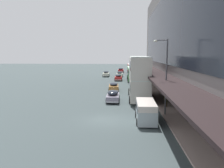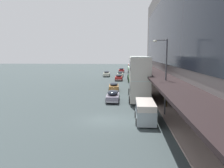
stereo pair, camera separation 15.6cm
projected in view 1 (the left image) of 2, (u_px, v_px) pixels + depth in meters
name	position (u px, v px, depth m)	size (l,w,h in m)	color
ground	(104.00, 120.00, 21.53)	(240.00, 240.00, 0.00)	#3B4648
sidewalk_kerb	(218.00, 121.00, 20.89)	(10.00, 180.00, 0.15)	#A69187
building_facade	(224.00, 23.00, 19.63)	(9.20, 80.00, 18.53)	slate
transit_bus_kerbside_front	(132.00, 68.00, 72.34)	(2.92, 9.79, 3.16)	#B33524
transit_bus_kerbside_rear	(139.00, 76.00, 31.16)	(2.85, 9.75, 6.13)	beige
transit_bus_kerbside_far	(133.00, 73.00, 52.77)	(2.87, 11.18, 3.32)	#499C4D
sedan_second_near	(106.00, 74.00, 63.00)	(2.03, 4.90, 1.59)	beige
sedan_trailing_near	(113.00, 96.00, 29.89)	(1.82, 4.41, 1.59)	gray
sedan_far_back	(120.00, 74.00, 62.62)	(1.83, 4.77, 1.49)	beige
sedan_trailing_mid	(121.00, 70.00, 77.28)	(2.02, 4.69, 1.57)	#AA2021
sedan_oncoming_rear	(118.00, 77.00, 53.55)	(1.87, 4.44, 1.52)	#B42523
sedan_lead_near	(137.00, 85.00, 40.95)	(2.06, 4.79, 1.55)	olive
sedan_lead_mid	(114.00, 87.00, 38.53)	(1.93, 4.37, 1.49)	#A06D35
vw_van	(146.00, 110.00, 21.07)	(1.94, 4.56, 1.96)	#AFBDC3
pedestrian_at_kerb	(166.00, 98.00, 26.20)	(0.57, 0.38, 1.86)	#342C11
street_lamp	(165.00, 72.00, 22.43)	(1.50, 0.28, 7.81)	#4C4C51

